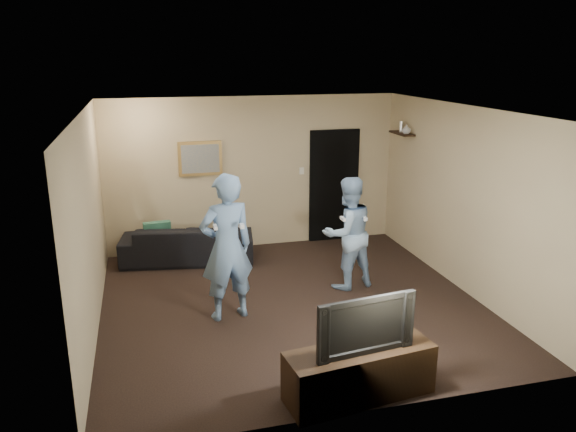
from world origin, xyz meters
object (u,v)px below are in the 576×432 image
object	(u,v)px
sofa	(188,243)
wii_player_left	(227,247)
tv_console	(359,373)
television	(361,322)
wii_player_right	(348,233)

from	to	relation	value
sofa	wii_player_left	distance (m)	2.31
tv_console	television	bearing A→B (deg)	172.87
wii_player_right	television	bearing A→B (deg)	-107.78
sofa	television	xyz separation A→B (m)	(1.30, -4.26, 0.50)
wii_player_left	sofa	bearing A→B (deg)	98.38
sofa	wii_player_right	distance (m)	2.75
tv_console	television	size ratio (longest dim) A/B	1.46
sofa	wii_player_right	world-z (taller)	wii_player_right
television	wii_player_right	bearing A→B (deg)	65.10
sofa	wii_player_right	bearing A→B (deg)	151.17
television	wii_player_left	bearing A→B (deg)	108.19
sofa	tv_console	distance (m)	4.46
tv_console	television	world-z (taller)	television
tv_console	wii_player_right	xyz separation A→B (m)	(0.84, 2.61, 0.56)
wii_player_right	sofa	bearing A→B (deg)	142.23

